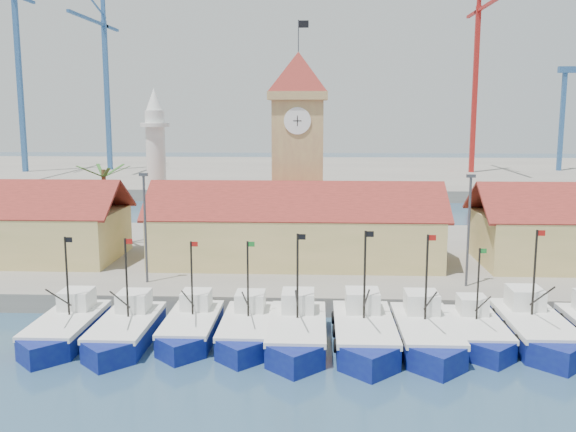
{
  "coord_description": "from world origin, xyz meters",
  "views": [
    {
      "loc": [
        1.94,
        -38.66,
        15.45
      ],
      "look_at": [
        -0.65,
        18.0,
        6.12
      ],
      "focal_mm": 40.0,
      "sensor_mm": 36.0,
      "label": 1
    }
  ],
  "objects_px": {
    "clock_tower": "(298,146)",
    "minaret": "(156,166)",
    "boat_5": "(365,336)",
    "boat_0": "(65,330)"
  },
  "relations": [
    {
      "from": "clock_tower",
      "to": "minaret",
      "type": "height_order",
      "value": "clock_tower"
    },
    {
      "from": "boat_5",
      "to": "clock_tower",
      "type": "distance_m",
      "value": 27.11
    },
    {
      "from": "boat_0",
      "to": "minaret",
      "type": "height_order",
      "value": "minaret"
    },
    {
      "from": "boat_0",
      "to": "boat_5",
      "type": "xyz_separation_m",
      "value": [
        20.21,
        -0.33,
        0.07
      ]
    },
    {
      "from": "minaret",
      "to": "boat_5",
      "type": "bearing_deg",
      "value": -52.44
    },
    {
      "from": "boat_5",
      "to": "clock_tower",
      "type": "relative_size",
      "value": 0.47
    },
    {
      "from": "boat_5",
      "to": "minaret",
      "type": "distance_m",
      "value": 34.21
    },
    {
      "from": "boat_0",
      "to": "boat_5",
      "type": "height_order",
      "value": "boat_5"
    },
    {
      "from": "boat_0",
      "to": "clock_tower",
      "type": "height_order",
      "value": "clock_tower"
    },
    {
      "from": "boat_0",
      "to": "clock_tower",
      "type": "distance_m",
      "value": 30.35
    }
  ]
}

